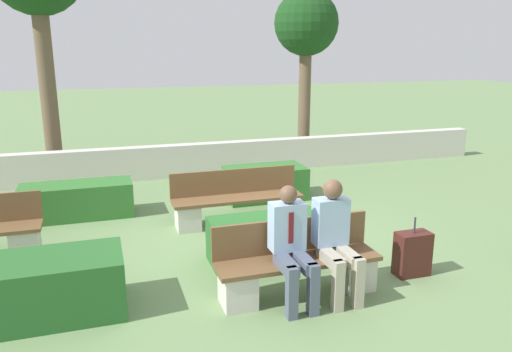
# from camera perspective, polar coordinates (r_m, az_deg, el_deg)

# --- Properties ---
(ground_plane) EXTENTS (60.00, 60.00, 0.00)m
(ground_plane) POSITION_cam_1_polar(r_m,az_deg,el_deg) (7.21, 1.68, -7.86)
(ground_plane) COLOR #6B8956
(perimeter_wall) EXTENTS (13.64, 0.30, 0.70)m
(perimeter_wall) POSITION_cam_1_polar(r_m,az_deg,el_deg) (11.10, -5.72, 1.97)
(perimeter_wall) COLOR beige
(perimeter_wall) RESTS_ON ground_plane
(bench_front) EXTENTS (1.89, 0.48, 0.84)m
(bench_front) POSITION_cam_1_polar(r_m,az_deg,el_deg) (5.76, 4.73, -10.37)
(bench_front) COLOR brown
(bench_front) RESTS_ON ground_plane
(bench_left_side) EXTENTS (2.08, 0.48, 0.84)m
(bench_left_side) POSITION_cam_1_polar(r_m,az_deg,el_deg) (7.98, -2.14, -3.09)
(bench_left_side) COLOR brown
(bench_left_side) RESTS_ON ground_plane
(person_seated_man) EXTENTS (0.38, 0.64, 1.31)m
(person_seated_man) POSITION_cam_1_polar(r_m,az_deg,el_deg) (5.43, 4.05, -7.42)
(person_seated_man) COLOR #515B70
(person_seated_man) RESTS_ON ground_plane
(person_seated_woman) EXTENTS (0.38, 0.64, 1.33)m
(person_seated_woman) POSITION_cam_1_polar(r_m,az_deg,el_deg) (5.64, 9.03, -6.54)
(person_seated_woman) COLOR #B2A893
(person_seated_woman) RESTS_ON ground_plane
(hedge_block_near_left) EXTENTS (1.51, 0.75, 0.58)m
(hedge_block_near_left) POSITION_cam_1_polar(r_m,az_deg,el_deg) (6.59, 1.40, -7.34)
(hedge_block_near_left) COLOR #286028
(hedge_block_near_left) RESTS_ON ground_plane
(hedge_block_near_right) EXTENTS (1.47, 0.79, 0.60)m
(hedge_block_near_right) POSITION_cam_1_polar(r_m,az_deg,el_deg) (9.27, 1.05, -0.79)
(hedge_block_near_right) COLOR #33702D
(hedge_block_near_right) RESTS_ON ground_plane
(hedge_block_mid_left) EXTENTS (1.44, 0.81, 0.64)m
(hedge_block_mid_left) POSITION_cam_1_polar(r_m,az_deg,el_deg) (5.74, -22.17, -11.61)
(hedge_block_mid_left) COLOR #286028
(hedge_block_mid_left) RESTS_ON ground_plane
(hedge_block_mid_right) EXTENTS (1.78, 0.67, 0.57)m
(hedge_block_mid_right) POSITION_cam_1_polar(r_m,az_deg,el_deg) (8.77, -19.75, -2.65)
(hedge_block_mid_right) COLOR #33702D
(hedge_block_mid_right) RESTS_ON ground_plane
(suitcase) EXTENTS (0.42, 0.24, 0.75)m
(suitcase) POSITION_cam_1_polar(r_m,az_deg,el_deg) (6.51, 17.44, -8.48)
(suitcase) COLOR #471E19
(suitcase) RESTS_ON ground_plane
(tree_center_left) EXTENTS (1.55, 1.55, 4.08)m
(tree_center_left) POSITION_cam_1_polar(r_m,az_deg,el_deg) (12.58, 5.75, 16.44)
(tree_center_left) COLOR brown
(tree_center_left) RESTS_ON ground_plane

